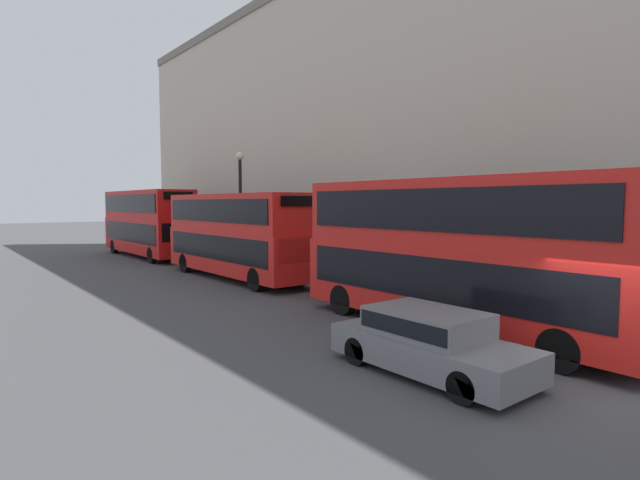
% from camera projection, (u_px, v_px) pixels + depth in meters
% --- Properties ---
extents(ground_plane, '(200.00, 200.00, 0.00)m').
position_uv_depth(ground_plane, '(594.00, 390.00, 9.84)').
color(ground_plane, '#424244').
extents(bus_leading, '(2.59, 10.41, 4.37)m').
position_uv_depth(bus_leading, '(456.00, 248.00, 14.19)').
color(bus_leading, red).
rests_on(bus_leading, ground).
extents(bus_second_in_queue, '(2.59, 10.44, 4.11)m').
position_uv_depth(bus_second_in_queue, '(237.00, 232.00, 24.19)').
color(bus_second_in_queue, red).
rests_on(bus_second_in_queue, ground).
extents(bus_third_in_queue, '(2.59, 10.96, 4.50)m').
position_uv_depth(bus_third_in_queue, '(147.00, 221.00, 33.97)').
color(bus_third_in_queue, red).
rests_on(bus_third_in_queue, ground).
extents(car_dark_sedan, '(1.87, 4.49, 1.39)m').
position_uv_depth(car_dark_sedan, '(429.00, 340.00, 10.77)').
color(car_dark_sedan, slate).
rests_on(car_dark_sedan, ground).
extents(street_lamp, '(0.44, 0.44, 6.50)m').
position_uv_depth(street_lamp, '(240.00, 197.00, 27.75)').
color(street_lamp, black).
rests_on(street_lamp, ground).
extents(pedestrian, '(0.36, 0.36, 1.80)m').
position_uv_depth(pedestrian, '(421.00, 282.00, 18.00)').
color(pedestrian, maroon).
rests_on(pedestrian, ground).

